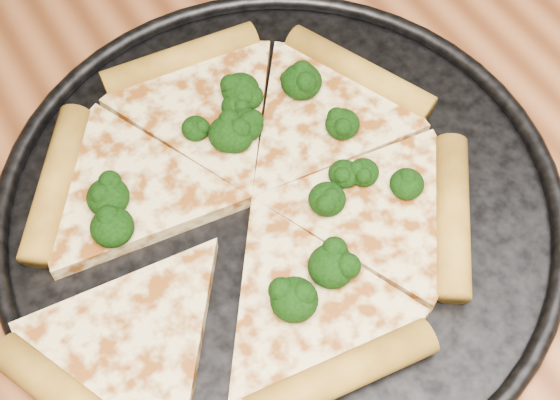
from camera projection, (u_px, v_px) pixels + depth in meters
pizza_pan at (280, 206)px, 0.56m from camera, size 0.40×0.40×0.02m
pizza at (246, 205)px, 0.55m from camera, size 0.36×0.31×0.02m
broccoli_florets at (262, 165)px, 0.56m from camera, size 0.22×0.19×0.02m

